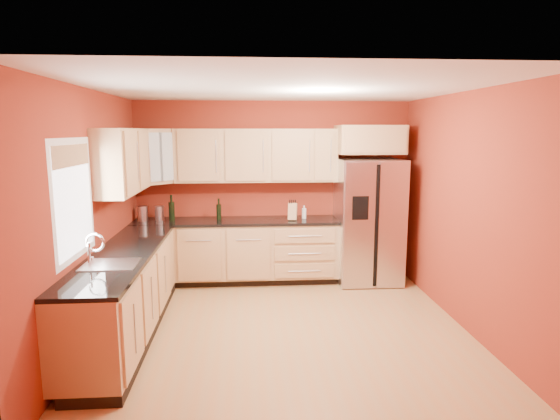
% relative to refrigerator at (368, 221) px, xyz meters
% --- Properties ---
extents(floor, '(4.00, 4.00, 0.00)m').
position_rel_refrigerator_xyz_m(floor, '(-1.35, -1.62, -0.89)').
color(floor, '#AE7843').
rests_on(floor, ground).
extents(ceiling, '(4.00, 4.00, 0.00)m').
position_rel_refrigerator_xyz_m(ceiling, '(-1.35, -1.62, 1.71)').
color(ceiling, silver).
rests_on(ceiling, wall_back).
extents(wall_back, '(4.00, 0.04, 2.60)m').
position_rel_refrigerator_xyz_m(wall_back, '(-1.35, 0.38, 0.41)').
color(wall_back, maroon).
rests_on(wall_back, floor).
extents(wall_front, '(4.00, 0.04, 2.60)m').
position_rel_refrigerator_xyz_m(wall_front, '(-1.35, -3.62, 0.41)').
color(wall_front, maroon).
rests_on(wall_front, floor).
extents(wall_left, '(0.04, 4.00, 2.60)m').
position_rel_refrigerator_xyz_m(wall_left, '(-3.35, -1.62, 0.41)').
color(wall_left, maroon).
rests_on(wall_left, floor).
extents(wall_right, '(0.04, 4.00, 2.60)m').
position_rel_refrigerator_xyz_m(wall_right, '(0.65, -1.62, 0.41)').
color(wall_right, maroon).
rests_on(wall_right, floor).
extents(base_cabinets_back, '(2.90, 0.60, 0.88)m').
position_rel_refrigerator_xyz_m(base_cabinets_back, '(-1.90, 0.07, -0.45)').
color(base_cabinets_back, tan).
rests_on(base_cabinets_back, floor).
extents(base_cabinets_left, '(0.60, 2.80, 0.88)m').
position_rel_refrigerator_xyz_m(base_cabinets_left, '(-3.05, -1.62, -0.45)').
color(base_cabinets_left, tan).
rests_on(base_cabinets_left, floor).
extents(countertop_back, '(2.90, 0.62, 0.04)m').
position_rel_refrigerator_xyz_m(countertop_back, '(-1.90, 0.06, 0.01)').
color(countertop_back, black).
rests_on(countertop_back, base_cabinets_back).
extents(countertop_left, '(0.62, 2.80, 0.04)m').
position_rel_refrigerator_xyz_m(countertop_left, '(-3.04, -1.62, 0.01)').
color(countertop_left, black).
rests_on(countertop_left, base_cabinets_left).
extents(upper_cabinets_back, '(2.30, 0.33, 0.75)m').
position_rel_refrigerator_xyz_m(upper_cabinets_back, '(-1.60, 0.21, 0.94)').
color(upper_cabinets_back, tan).
rests_on(upper_cabinets_back, wall_back).
extents(upper_cabinets_left, '(0.33, 1.35, 0.75)m').
position_rel_refrigerator_xyz_m(upper_cabinets_left, '(-3.19, -0.90, 0.94)').
color(upper_cabinets_left, tan).
rests_on(upper_cabinets_left, wall_left).
extents(corner_upper_cabinet, '(0.67, 0.67, 0.75)m').
position_rel_refrigerator_xyz_m(corner_upper_cabinet, '(-3.02, 0.04, 0.94)').
color(corner_upper_cabinet, tan).
rests_on(corner_upper_cabinet, wall_back).
extents(over_fridge_cabinet, '(0.92, 0.60, 0.40)m').
position_rel_refrigerator_xyz_m(over_fridge_cabinet, '(0.00, 0.07, 1.16)').
color(over_fridge_cabinet, tan).
rests_on(over_fridge_cabinet, wall_back).
extents(refrigerator, '(0.90, 0.75, 1.78)m').
position_rel_refrigerator_xyz_m(refrigerator, '(0.00, 0.00, 0.00)').
color(refrigerator, silver).
rests_on(refrigerator, floor).
extents(window, '(0.03, 0.90, 1.00)m').
position_rel_refrigerator_xyz_m(window, '(-3.33, -2.12, 0.66)').
color(window, white).
rests_on(window, wall_left).
extents(sink_faucet, '(0.50, 0.42, 0.30)m').
position_rel_refrigerator_xyz_m(sink_faucet, '(-3.04, -2.12, 0.18)').
color(sink_faucet, white).
rests_on(sink_faucet, countertop_left).
extents(canister_left, '(0.13, 0.13, 0.20)m').
position_rel_refrigerator_xyz_m(canister_left, '(-2.98, 0.10, 0.13)').
color(canister_left, silver).
rests_on(canister_left, countertop_back).
extents(canister_right, '(0.17, 0.17, 0.22)m').
position_rel_refrigerator_xyz_m(canister_right, '(-3.20, 0.06, 0.14)').
color(canister_right, silver).
rests_on(canister_right, countertop_back).
extents(wine_bottle_a, '(0.08, 0.08, 0.31)m').
position_rel_refrigerator_xyz_m(wine_bottle_a, '(-2.14, 0.09, 0.18)').
color(wine_bottle_a, black).
rests_on(wine_bottle_a, countertop_back).
extents(wine_bottle_b, '(0.09, 0.09, 0.37)m').
position_rel_refrigerator_xyz_m(wine_bottle_b, '(-2.80, 0.05, 0.22)').
color(wine_bottle_b, black).
rests_on(wine_bottle_b, countertop_back).
extents(knife_block, '(0.14, 0.13, 0.24)m').
position_rel_refrigerator_xyz_m(knife_block, '(-1.10, -0.00, 0.15)').
color(knife_block, '#AB8053').
rests_on(knife_block, countertop_back).
extents(soap_dispenser, '(0.08, 0.08, 0.19)m').
position_rel_refrigerator_xyz_m(soap_dispenser, '(-0.92, 0.10, 0.12)').
color(soap_dispenser, white).
rests_on(soap_dispenser, countertop_back).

